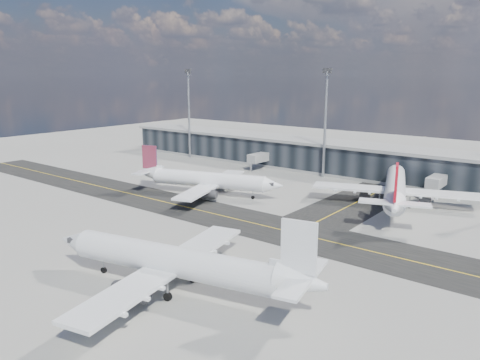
# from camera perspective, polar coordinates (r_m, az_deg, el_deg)

# --- Properties ---
(ground) EXTENTS (300.00, 300.00, 0.00)m
(ground) POSITION_cam_1_polar(r_m,az_deg,el_deg) (90.69, -4.44, -4.81)
(ground) COLOR gray
(ground) RESTS_ON ground
(taxiway_lanes) EXTENTS (180.00, 63.00, 0.03)m
(taxiway_lanes) POSITION_cam_1_polar(r_m,az_deg,el_deg) (96.24, 1.61, -3.72)
(taxiway_lanes) COLOR black
(taxiway_lanes) RESTS_ON ground
(terminal_concourse) EXTENTS (152.00, 19.80, 8.80)m
(terminal_concourse) POSITION_cam_1_polar(r_m,az_deg,el_deg) (134.21, 11.57, 2.56)
(terminal_concourse) COLOR black
(terminal_concourse) RESTS_ON ground
(floodlight_masts) EXTENTS (102.50, 0.70, 28.90)m
(floodlight_masts) POSITION_cam_1_polar(r_m,az_deg,el_deg) (126.56, 10.36, 7.27)
(floodlight_masts) COLOR gray
(floodlight_masts) RESTS_ON ground
(airliner_af) EXTENTS (35.56, 30.66, 10.76)m
(airliner_af) POSITION_cam_1_polar(r_m,az_deg,el_deg) (107.99, -4.13, 0.03)
(airliner_af) COLOR white
(airliner_af) RESTS_ON ground
(airliner_redtail) EXTENTS (34.26, 39.67, 12.09)m
(airliner_redtail) POSITION_cam_1_polar(r_m,az_deg,el_deg) (103.35, 18.40, -0.94)
(airliner_redtail) COLOR white
(airliner_redtail) RESTS_ON ground
(airliner_near) EXTENTS (39.34, 33.77, 11.72)m
(airliner_near) POSITION_cam_1_polar(r_m,az_deg,el_deg) (61.18, -7.64, -9.92)
(airliner_near) COLOR silver
(airliner_near) RESTS_ON ground
(baggage_tug) EXTENTS (3.35, 2.21, 1.93)m
(baggage_tug) POSITION_cam_1_polar(r_m,az_deg,el_deg) (106.02, -5.01, -1.67)
(baggage_tug) COLOR yellow
(baggage_tug) RESTS_ON ground
(service_van) EXTENTS (5.46, 6.26, 1.60)m
(service_van) POSITION_cam_1_polar(r_m,az_deg,el_deg) (111.88, 21.62, -1.86)
(service_van) COLOR white
(service_van) RESTS_ON ground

